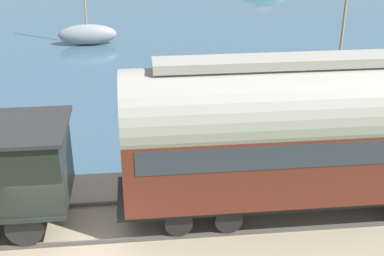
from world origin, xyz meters
name	(u,v)px	position (x,y,z in m)	size (l,w,h in m)	color
rail_embankment	(70,232)	(1.20, 0.00, 0.23)	(5.72, 56.00, 0.57)	gray
passenger_coach	(313,130)	(1.20, -6.86, 3.11)	(2.48, 10.91, 4.66)	black
sailboat_gray	(87,34)	(20.80, 0.85, 0.67)	(1.12, 3.55, 6.45)	gray
sailboat_white	(332,117)	(7.50, -9.89, 0.52)	(4.46, 6.09, 5.28)	white
rowboat_near_shore	(198,147)	(6.10, -4.24, 0.19)	(2.08, 2.59, 0.36)	beige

